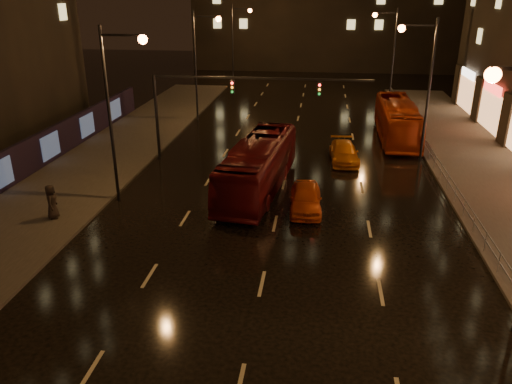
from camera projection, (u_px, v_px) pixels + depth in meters
The scene contains 10 objects.
ground at pixel (288, 164), 36.11m from camera, with size 140.00×140.00×0.00m, color black.
sidewalk_left at pixel (80, 179), 33.11m from camera, with size 7.00×70.00×0.15m, color #38332D.
sidewalk_right at pixel (507, 199), 29.86m from camera, with size 7.00×70.00×0.15m, color #38332D.
traffic_signal at pixel (218, 97), 34.93m from camera, with size 15.31×0.32×6.20m.
railing_right at pixel (441, 167), 32.71m from camera, with size 0.05×56.00×1.00m.
bus_red at pixel (259, 166), 30.85m from camera, with size 2.70×11.52×3.21m, color #4F0B0E.
bus_curb at pixel (397, 120), 41.59m from camera, with size 2.70×11.54×3.21m, color #A83210.
taxi_near at pixel (306, 198), 28.29m from camera, with size 1.76×4.37×1.49m, color #DD5214.
taxi_far at pixel (344, 152), 36.41m from camera, with size 1.92×4.72×1.37m, color #BE6311.
pedestrian_c at pixel (52, 202), 26.90m from camera, with size 0.93×0.61×1.91m, color black.
Camera 1 is at (2.13, -14.23, 11.70)m, focal length 35.00 mm.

